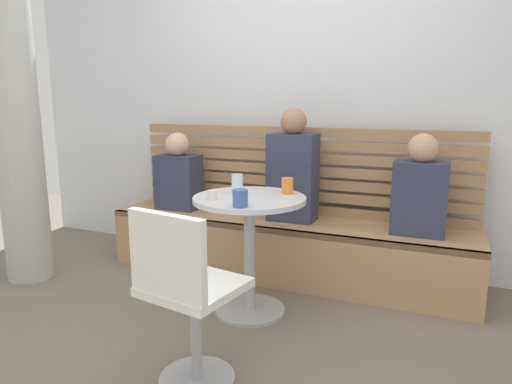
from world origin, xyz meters
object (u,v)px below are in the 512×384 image
Objects in this scene: cafe_table at (250,232)px; cup_espresso_small at (212,195)px; person_child_middle at (178,176)px; cup_mug_blue at (240,198)px; booth_bench at (284,248)px; person_child_left at (420,190)px; cup_tumbler_orange at (287,186)px; cup_glass_tall at (237,184)px; white_chair at (185,293)px; person_adult at (293,171)px.

cafe_table is 13.21× the size of cup_espresso_small.
cup_mug_blue is at bearing -43.23° from person_child_middle.
cafe_table is 0.38m from cup_mug_blue.
cup_espresso_small is (-0.17, -0.80, 0.55)m from booth_bench.
person_child_left is 1.26m from cup_mug_blue.
cup_tumbler_orange is at bearing -147.53° from person_child_left.
person_child_left is 1.07× the size of person_child_middle.
person_child_left is 6.95× the size of cup_mug_blue.
cup_glass_tall is at bearing 117.67° from cup_mug_blue.
booth_bench is at bearing -1.08° from person_child_middle.
cup_mug_blue is at bearing -23.95° from cup_espresso_small.
person_child_middle is 5.14× the size of cup_glass_tall.
white_chair is at bearing -88.26° from booth_bench.
person_child_left is at bearing 29.22° from cup_glass_tall.
cup_mug_blue is (0.23, -0.10, 0.02)m from cup_espresso_small.
cup_mug_blue reaches higher than booth_bench.
cup_glass_tall is at bearing 100.04° from white_chair.
booth_bench is 27.00× the size of cup_tumbler_orange.
cup_glass_tall is (-0.16, 0.88, 0.34)m from white_chair.
cup_glass_tall is 0.37m from cup_mug_blue.
cup_mug_blue is (0.06, -0.90, 0.57)m from booth_bench.
white_chair is 1.05m from cup_tumbler_orange.
cup_glass_tall reaches higher than booth_bench.
person_child_left reaches higher than cup_espresso_small.
person_adult is 14.53× the size of cup_espresso_small.
white_chair reaches higher than cup_mug_blue.
cup_mug_blue is (0.02, 0.55, 0.32)m from white_chair.
cafe_table is 0.37m from cup_tumbler_orange.
person_child_left is 0.89m from cup_tumbler_orange.
cup_espresso_small is (-0.22, -0.83, -0.04)m from person_adult.
cafe_table is 0.87× the size of white_chair.
white_chair is 1.77m from person_child_middle.
person_adult is 8.57× the size of cup_mug_blue.
person_adult is (0.05, 0.03, 0.59)m from booth_bench.
cafe_table is 1.15m from person_child_left.
white_chair is 0.64m from cup_mug_blue.
white_chair reaches higher than cup_espresso_small.
cup_mug_blue is (0.98, -0.92, 0.08)m from person_child_middle.
person_child_left is 1.19m from cup_glass_tall.
cafe_table is 7.40× the size of cup_tumbler_orange.
cup_mug_blue is (0.17, -0.33, -0.01)m from cup_glass_tall.
cup_tumbler_orange is (0.34, 0.33, 0.02)m from cup_espresso_small.
cup_espresso_small is (-0.05, -0.23, -0.03)m from cup_glass_tall.
cup_espresso_small is at bearing -136.07° from cup_tumbler_orange.
booth_bench is at bearing 78.32° from cup_espresso_small.
cup_mug_blue is at bearing -89.41° from person_adult.
booth_bench is at bearing -179.47° from person_child_left.
cup_tumbler_orange is (0.18, -0.47, 0.57)m from booth_bench.
cup_espresso_small is at bearing -143.52° from person_child_left.
cup_espresso_small is at bearing 156.05° from cup_mug_blue.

